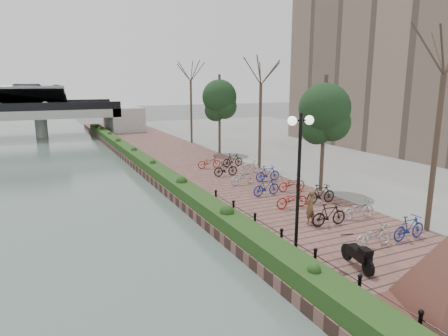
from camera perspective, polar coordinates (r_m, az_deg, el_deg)
ground at (r=12.70m, az=10.32°, el=-19.24°), size 220.00×220.00×0.00m
promenade at (r=28.95m, az=-3.31°, el=-0.57°), size 8.00×75.00×0.50m
inland_pavement at (r=37.81m, az=19.81°, el=1.71°), size 24.00×75.00×0.50m
hedge at (r=30.16m, az=-11.11°, el=0.80°), size 1.10×56.00×0.60m
chain_fence at (r=14.49m, az=10.40°, el=-11.35°), size 0.10×14.10×0.70m
lamppost at (r=14.02m, az=10.73°, el=1.88°), size 1.02×0.32×5.06m
motorcycle at (r=14.30m, az=18.51°, el=-11.57°), size 0.75×1.60×0.96m
pedestrian at (r=17.88m, az=12.18°, el=-5.46°), size 0.64×0.52×1.53m
bicycle_parking at (r=22.50m, az=7.89°, el=-2.45°), size 2.40×17.32×1.00m
street_trees at (r=26.02m, az=8.88°, el=5.55°), size 3.20×37.12×6.80m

